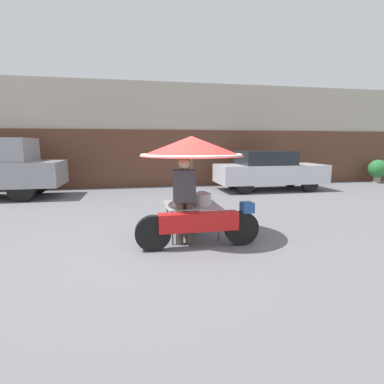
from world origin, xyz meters
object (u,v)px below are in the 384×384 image
vendor_person (184,197)px  parked_car (269,170)px  vendor_motorcycle_cart (192,159)px  potted_plant (378,169)px

vendor_person → parked_car: size_ratio=0.37×
vendor_motorcycle_cart → potted_plant: bearing=32.8°
parked_car → potted_plant: 6.12m
vendor_person → potted_plant: (10.37, 6.89, -0.23)m
vendor_motorcycle_cart → vendor_person: (-0.21, -0.34, -0.65)m
parked_car → potted_plant: size_ratio=3.85×
vendor_motorcycle_cart → parked_car: bearing=52.8°
parked_car → potted_plant: bearing=10.4°
vendor_motorcycle_cart → parked_car: size_ratio=0.52×
vendor_motorcycle_cart → parked_car: 6.87m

